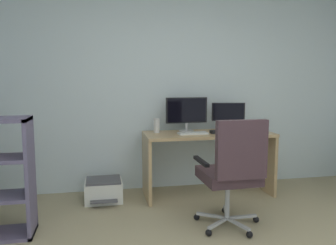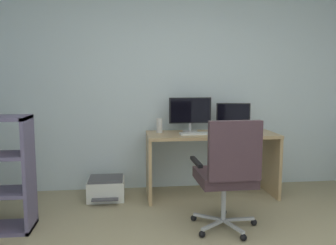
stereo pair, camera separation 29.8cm
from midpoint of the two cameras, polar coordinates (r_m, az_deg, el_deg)
The scene contains 9 objects.
wall_back at distance 4.33m, azimuth 3.38°, elevation 6.52°, with size 4.89×0.10×2.64m, color silver.
desk at distance 4.06m, azimuth 9.33°, elevation -4.52°, with size 1.50×0.58×0.75m.
monitor_main at distance 4.09m, azimuth 5.81°, elevation 1.79°, with size 0.51×0.18×0.41m.
monitor_secondary at distance 4.24m, azimuth 12.82°, elevation 1.34°, with size 0.41×0.18×0.34m.
keyboard at distance 3.90m, azimuth 6.73°, elevation -1.87°, with size 0.34×0.13×0.02m, color silver.
computer_mouse at distance 3.95m, azimuth 10.21°, elevation -1.70°, with size 0.06×0.10×0.03m, color black.
desktop_speaker at distance 3.99m, azimuth 0.68°, elevation -0.51°, with size 0.07×0.07×0.17m, color silver.
office_chair at distance 3.11m, azimuth 12.69°, elevation -7.90°, with size 0.62×0.64×1.03m.
printer at distance 4.04m, azimuth -8.19°, elevation -10.86°, with size 0.42×0.45×0.25m.
Camera 2 is at (-0.60, -1.85, 1.36)m, focal length 36.49 mm.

